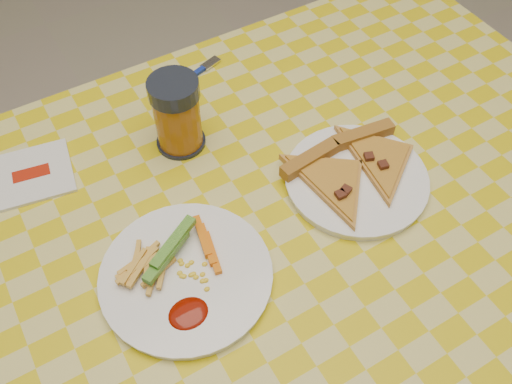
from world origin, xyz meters
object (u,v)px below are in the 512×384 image
table (265,255)px  plate_left (186,277)px  plate_right (356,180)px  drink_glass (177,115)px

table → plate_left: plate_left is taller
plate_right → drink_glass: 0.30m
table → plate_right: bearing=1.3°
table → plate_left: bearing=-173.3°
plate_left → plate_right: (0.31, 0.02, 0.00)m
plate_left → drink_glass: size_ratio=1.79×
drink_glass → plate_right: bearing=-47.2°
plate_left → plate_right: 0.31m
plate_right → drink_glass: (-0.20, 0.22, 0.06)m
plate_right → drink_glass: size_ratio=1.67×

